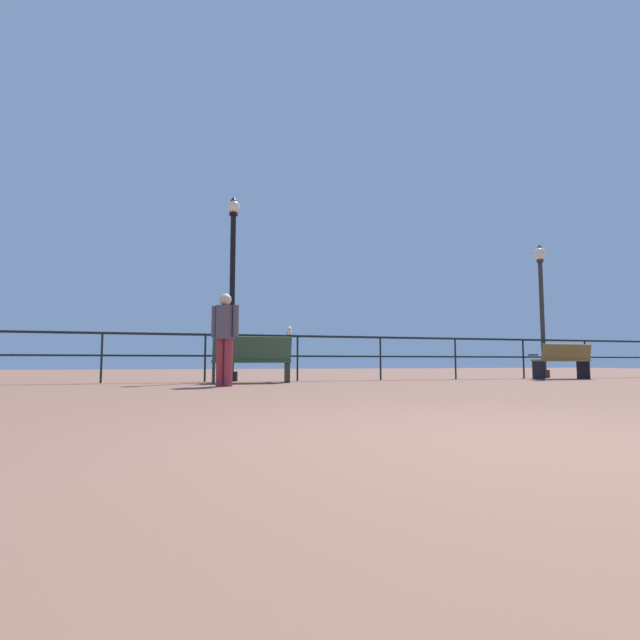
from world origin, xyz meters
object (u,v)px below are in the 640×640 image
Objects in this scene: bench_near_left at (252,358)px; person_by_bench at (225,333)px; lamppost_right at (541,298)px; seagull_on_rail at (289,331)px; bench_near_right at (563,359)px; lamppost_center at (232,283)px.

person_by_bench reaches higher than bench_near_left.
seagull_on_rail is (-7.37, -0.20, -1.09)m from lamppost_right.
person_by_bench is at bearing -171.68° from bench_near_right.
lamppost_center is (-8.32, 1.06, 1.73)m from bench_near_right.
person_by_bench is at bearing -128.43° from seagull_on_rail.
person_by_bench reaches higher than seagull_on_rail.
lamppost_right is 9.44m from person_by_bench.
lamppost_right is 2.26× the size of person_by_bench.
lamppost_right is at bearing 72.20° from bench_near_right.
lamppost_center is (-0.30, 1.08, 1.72)m from bench_near_left.
lamppost_center reaches higher than seagull_on_rail.
person_by_bench is at bearing -165.53° from lamppost_right.
seagull_on_rail is (1.69, 2.13, 0.19)m from person_by_bench.
lamppost_right is at bearing 7.34° from bench_near_left.
bench_near_right is 8.57m from lamppost_center.
bench_near_left is at bearing -179.89° from bench_near_right.
person_by_bench is at bearing -99.59° from lamppost_center.
bench_near_left is at bearing -172.66° from lamppost_right.
lamppost_center is 10.79× the size of seagull_on_rail.
bench_near_right is at bearing 0.11° from bench_near_left.
bench_near_right is 3.77× the size of seagull_on_rail.
lamppost_center is at bearing 172.73° from bench_near_right.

